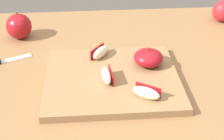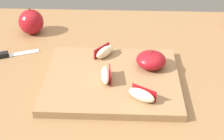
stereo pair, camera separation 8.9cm
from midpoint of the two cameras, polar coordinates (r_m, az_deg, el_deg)
dining_table at (r=1.00m, az=-0.12°, el=-5.07°), size 1.44×0.90×0.73m
cutting_board at (r=0.91m, az=-2.81°, el=-1.65°), size 0.35×0.31×0.02m
apple_half_skin_up at (r=0.94m, az=3.33°, el=1.96°), size 0.08×0.08×0.05m
apple_wedge_right at (r=0.88m, az=-3.77°, el=-1.01°), size 0.03×0.07×0.03m
apple_wedge_near_knife at (r=0.82m, az=2.60°, el=-3.87°), size 0.07×0.06×0.03m
apple_wedge_left at (r=0.99m, az=-4.53°, el=2.84°), size 0.06×0.07×0.03m
whole_apple_red_delicious at (r=1.17m, az=-17.27°, el=6.85°), size 0.08×0.08×0.09m
whole_apple_crimson at (r=1.29m, az=15.93°, el=9.28°), size 0.07×0.07×0.08m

